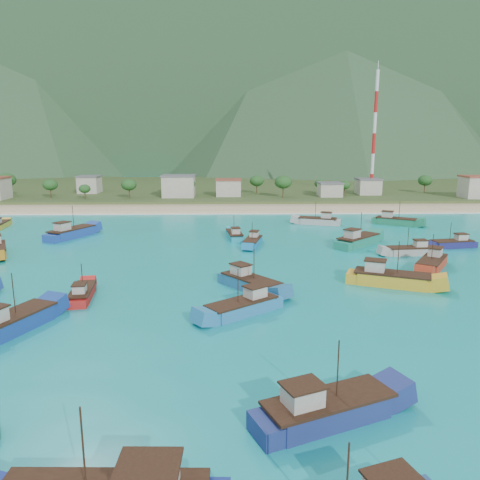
{
  "coord_description": "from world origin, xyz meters",
  "views": [
    {
      "loc": [
        -8.78,
        -68.34,
        21.46
      ],
      "look_at": [
        -6.89,
        18.0,
        3.0
      ],
      "focal_mm": 35.0,
      "sensor_mm": 36.0,
      "label": 1
    }
  ],
  "objects_px": {
    "boat_5": "(326,411)",
    "boat_20": "(10,325)",
    "radio_tower": "(374,133)",
    "boat_26": "(234,236)",
    "boat_22": "(250,284)",
    "boat_27": "(358,241)",
    "boat_28": "(243,308)",
    "boat_9": "(390,279)",
    "boat_12": "(318,221)",
    "boat_7": "(71,233)",
    "boat_4": "(411,251)",
    "boat_14": "(0,226)",
    "boat_11": "(432,264)",
    "boat_23": "(82,295)",
    "boat_21": "(453,244)",
    "boat_3": "(253,242)",
    "boat_8": "(395,222)"
  },
  "relations": [
    {
      "from": "boat_5",
      "to": "boat_20",
      "type": "height_order",
      "value": "boat_20"
    },
    {
      "from": "radio_tower",
      "to": "boat_26",
      "type": "distance_m",
      "value": 94.13
    },
    {
      "from": "boat_22",
      "to": "boat_27",
      "type": "height_order",
      "value": "boat_27"
    },
    {
      "from": "boat_28",
      "to": "boat_9",
      "type": "bearing_deg",
      "value": -100.87
    },
    {
      "from": "boat_12",
      "to": "boat_7",
      "type": "bearing_deg",
      "value": 123.57
    },
    {
      "from": "boat_4",
      "to": "boat_14",
      "type": "height_order",
      "value": "boat_4"
    },
    {
      "from": "boat_26",
      "to": "boat_27",
      "type": "bearing_deg",
      "value": -24.35
    },
    {
      "from": "boat_7",
      "to": "boat_28",
      "type": "xyz_separation_m",
      "value": [
        37.39,
        -47.93,
        -0.21
      ]
    },
    {
      "from": "boat_14",
      "to": "boat_11",
      "type": "bearing_deg",
      "value": -31.35
    },
    {
      "from": "boat_7",
      "to": "boat_12",
      "type": "height_order",
      "value": "boat_7"
    },
    {
      "from": "boat_9",
      "to": "boat_20",
      "type": "distance_m",
      "value": 51.89
    },
    {
      "from": "boat_20",
      "to": "boat_23",
      "type": "height_order",
      "value": "boat_20"
    },
    {
      "from": "radio_tower",
      "to": "boat_22",
      "type": "relative_size",
      "value": 4.16
    },
    {
      "from": "boat_4",
      "to": "boat_23",
      "type": "height_order",
      "value": "boat_4"
    },
    {
      "from": "boat_21",
      "to": "boat_27",
      "type": "distance_m",
      "value": 19.09
    },
    {
      "from": "boat_7",
      "to": "boat_26",
      "type": "relative_size",
      "value": 1.35
    },
    {
      "from": "boat_5",
      "to": "boat_26",
      "type": "height_order",
      "value": "boat_5"
    },
    {
      "from": "boat_28",
      "to": "boat_5",
      "type": "bearing_deg",
      "value": 156.51
    },
    {
      "from": "boat_14",
      "to": "boat_27",
      "type": "bearing_deg",
      "value": -22.54
    },
    {
      "from": "boat_4",
      "to": "boat_21",
      "type": "bearing_deg",
      "value": -65.81
    },
    {
      "from": "boat_22",
      "to": "boat_4",
      "type": "bearing_deg",
      "value": 173.38
    },
    {
      "from": "boat_22",
      "to": "boat_28",
      "type": "height_order",
      "value": "boat_22"
    },
    {
      "from": "boat_21",
      "to": "boat_23",
      "type": "distance_m",
      "value": 72.52
    },
    {
      "from": "boat_14",
      "to": "boat_4",
      "type": "bearing_deg",
      "value": -25.9
    },
    {
      "from": "boat_3",
      "to": "boat_27",
      "type": "bearing_deg",
      "value": -168.97
    },
    {
      "from": "boat_7",
      "to": "boat_26",
      "type": "bearing_deg",
      "value": 23.62
    },
    {
      "from": "boat_14",
      "to": "boat_27",
      "type": "xyz_separation_m",
      "value": [
        84.04,
        -21.92,
        0.35
      ]
    },
    {
      "from": "boat_22",
      "to": "boat_27",
      "type": "relative_size",
      "value": 0.94
    },
    {
      "from": "radio_tower",
      "to": "boat_11",
      "type": "relative_size",
      "value": 4.08
    },
    {
      "from": "boat_4",
      "to": "boat_26",
      "type": "distance_m",
      "value": 37.1
    },
    {
      "from": "boat_7",
      "to": "boat_9",
      "type": "xyz_separation_m",
      "value": [
        59.84,
        -36.72,
        -0.04
      ]
    },
    {
      "from": "boat_9",
      "to": "boat_11",
      "type": "height_order",
      "value": "boat_9"
    },
    {
      "from": "radio_tower",
      "to": "boat_14",
      "type": "distance_m",
      "value": 128.56
    },
    {
      "from": "boat_8",
      "to": "boat_12",
      "type": "height_order",
      "value": "boat_8"
    },
    {
      "from": "boat_9",
      "to": "boat_20",
      "type": "height_order",
      "value": "boat_9"
    },
    {
      "from": "boat_21",
      "to": "boat_5",
      "type": "bearing_deg",
      "value": 138.44
    },
    {
      "from": "boat_8",
      "to": "boat_14",
      "type": "distance_m",
      "value": 100.41
    },
    {
      "from": "boat_14",
      "to": "boat_7",
      "type": "bearing_deg",
      "value": -37.55
    },
    {
      "from": "boat_20",
      "to": "boat_23",
      "type": "bearing_deg",
      "value": 90.78
    },
    {
      "from": "boat_28",
      "to": "boat_21",
      "type": "bearing_deg",
      "value": -87.78
    },
    {
      "from": "boat_7",
      "to": "boat_14",
      "type": "xyz_separation_m",
      "value": [
        -21.74,
        12.36,
        -0.39
      ]
    },
    {
      "from": "boat_8",
      "to": "boat_12",
      "type": "relative_size",
      "value": 1.0
    },
    {
      "from": "boat_21",
      "to": "boat_3",
      "type": "bearing_deg",
      "value": 76.87
    },
    {
      "from": "boat_22",
      "to": "boat_26",
      "type": "xyz_separation_m",
      "value": [
        -1.89,
        36.2,
        -0.2
      ]
    },
    {
      "from": "radio_tower",
      "to": "boat_7",
      "type": "distance_m",
      "value": 117.43
    },
    {
      "from": "boat_3",
      "to": "boat_28",
      "type": "distance_m",
      "value": 39.41
    },
    {
      "from": "boat_23",
      "to": "boat_3",
      "type": "bearing_deg",
      "value": 45.27
    },
    {
      "from": "boat_12",
      "to": "boat_22",
      "type": "xyz_separation_m",
      "value": [
        -20.18,
        -53.81,
        0.04
      ]
    },
    {
      "from": "boat_4",
      "to": "boat_22",
      "type": "xyz_separation_m",
      "value": [
        -31.74,
        -20.54,
        0.17
      ]
    },
    {
      "from": "radio_tower",
      "to": "boat_4",
      "type": "distance_m",
      "value": 95.0
    }
  ]
}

